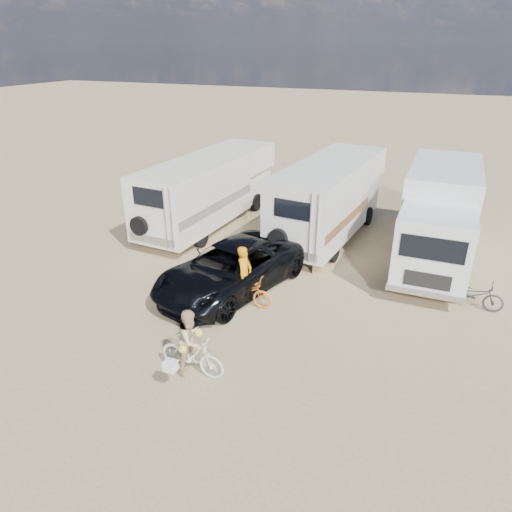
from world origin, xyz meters
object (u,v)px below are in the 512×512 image
at_px(rv_left, 209,191).
at_px(box_truck, 438,219).
at_px(rider_woman, 191,346).
at_px(dark_suv, 231,268).
at_px(rider_man, 244,279).
at_px(bike_parked, 473,294).
at_px(bike_man, 244,291).
at_px(crate, 319,267).
at_px(bike_woman, 192,355).
at_px(rv_main, 329,201).
at_px(cooler, 234,255).

distance_m(rv_left, box_truck, 9.30).
bearing_deg(rider_woman, rv_left, 27.98).
xyz_separation_m(dark_suv, rider_woman, (0.89, -4.11, 0.02)).
distance_m(rider_man, bike_parked, 6.86).
distance_m(bike_man, crate, 3.36).
distance_m(bike_parked, crate, 4.93).
bearing_deg(dark_suv, rider_woman, -61.98).
distance_m(dark_suv, crate, 3.30).
bearing_deg(bike_man, bike_parked, -69.31).
distance_m(bike_man, bike_woman, 3.42).
bearing_deg(bike_man, rv_left, 35.49).
bearing_deg(rider_man, box_truck, -43.64).
bearing_deg(dark_suv, bike_woman, -61.98).
height_order(bike_woman, bike_parked, bike_woman).
bearing_deg(rider_woman, rider_man, 5.04).
relative_size(rider_woman, crate, 3.64).
bearing_deg(bike_woman, rider_man, 5.04).
relative_size(rv_left, box_truck, 1.10).
bearing_deg(rider_woman, box_truck, -26.46).
distance_m(box_truck, dark_suv, 7.56).
bearing_deg(crate, rv_main, 99.50).
bearing_deg(crate, rider_man, -117.02).
height_order(box_truck, cooler, box_truck).
xyz_separation_m(rider_man, crate, (1.52, 2.98, -0.70)).
bearing_deg(rv_main, bike_parked, -28.80).
xyz_separation_m(bike_man, crate, (1.52, 2.98, -0.30)).
bearing_deg(bike_parked, cooler, 92.84).
height_order(bike_parked, crate, bike_parked).
distance_m(dark_suv, rider_woman, 4.21).
height_order(rv_main, rider_woman, rv_main).
bearing_deg(rv_main, box_truck, -6.09).
xyz_separation_m(rv_main, box_truck, (4.13, -0.93, 0.13)).
distance_m(box_truck, cooler, 7.35).
bearing_deg(rider_woman, bike_woman, 0.00).
distance_m(rv_main, bike_parked, 6.75).
bearing_deg(rv_main, rv_left, -168.78).
height_order(box_truck, crate, box_truck).
xyz_separation_m(bike_man, rider_man, (0.00, 0.00, 0.40)).
height_order(rider_man, rider_woman, rider_man).
xyz_separation_m(bike_woman, bike_parked, (6.30, 5.84, -0.07)).
xyz_separation_m(rv_main, bike_man, (-0.97, -6.28, -1.07)).
height_order(bike_man, crate, bike_man).
height_order(dark_suv, bike_woman, dark_suv).
relative_size(dark_suv, bike_man, 3.09).
xyz_separation_m(bike_woman, cooler, (-1.71, 6.13, -0.30)).
bearing_deg(cooler, rider_woman, -58.86).
distance_m(rv_main, crate, 3.61).
relative_size(dark_suv, bike_parked, 3.21).
relative_size(rv_main, dark_suv, 1.30).
distance_m(rv_main, dark_suv, 5.90).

